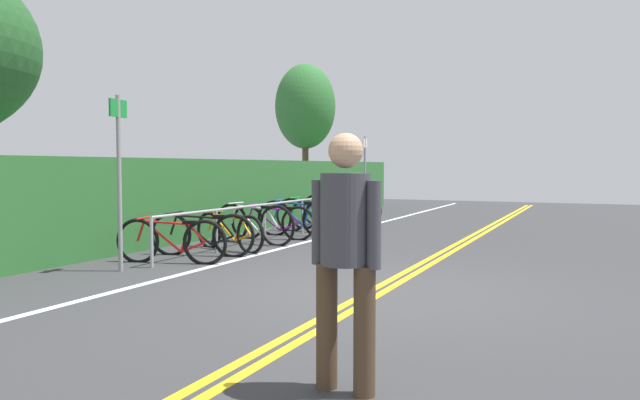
# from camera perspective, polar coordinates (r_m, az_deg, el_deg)

# --- Properties ---
(ground_plane) EXTENTS (38.21, 13.00, 0.05)m
(ground_plane) POSITION_cam_1_polar(r_m,az_deg,el_deg) (7.17, 5.35, -8.72)
(ground_plane) COLOR #353538
(centre_line_yellow_inner) EXTENTS (34.39, 0.10, 0.00)m
(centre_line_yellow_inner) POSITION_cam_1_polar(r_m,az_deg,el_deg) (7.14, 5.96, -8.55)
(centre_line_yellow_inner) COLOR gold
(centre_line_yellow_inner) RESTS_ON ground_plane
(centre_line_yellow_outer) EXTENTS (34.39, 0.10, 0.00)m
(centre_line_yellow_outer) POSITION_cam_1_polar(r_m,az_deg,el_deg) (7.19, 4.74, -8.46)
(centre_line_yellow_outer) COLOR gold
(centre_line_yellow_outer) RESTS_ON ground_plane
(bike_lane_stripe_white) EXTENTS (34.39, 0.12, 0.00)m
(bike_lane_stripe_white) POSITION_cam_1_polar(r_m,az_deg,el_deg) (8.46, -12.72, -6.76)
(bike_lane_stripe_white) COLOR white
(bike_lane_stripe_white) RESTS_ON ground_plane
(bike_rack) EXTENTS (8.17, 0.05, 0.74)m
(bike_rack) POSITION_cam_1_polar(r_m,az_deg,el_deg) (12.40, -3.35, -0.89)
(bike_rack) COLOR #9EA0A5
(bike_rack) RESTS_ON ground_plane
(bicycle_0) EXTENTS (0.57, 1.73, 0.71)m
(bicycle_0) POSITION_cam_1_polar(r_m,az_deg,el_deg) (9.40, -13.75, -3.74)
(bicycle_0) COLOR black
(bicycle_0) RESTS_ON ground_plane
(bicycle_1) EXTENTS (0.55, 1.77, 0.74)m
(bicycle_1) POSITION_cam_1_polar(r_m,az_deg,el_deg) (10.07, -10.99, -3.18)
(bicycle_1) COLOR black
(bicycle_1) RESTS_ON ground_plane
(bicycle_2) EXTENTS (0.63, 1.70, 0.69)m
(bicycle_2) POSITION_cam_1_polar(r_m,az_deg,el_deg) (10.65, -8.49, -2.95)
(bicycle_2) COLOR black
(bicycle_2) RESTS_ON ground_plane
(bicycle_3) EXTENTS (0.46, 1.82, 0.79)m
(bicycle_3) POSITION_cam_1_polar(r_m,az_deg,el_deg) (11.46, -6.21, -2.24)
(bicycle_3) COLOR black
(bicycle_3) RESTS_ON ground_plane
(bicycle_4) EXTENTS (0.49, 1.74, 0.72)m
(bicycle_4) POSITION_cam_1_polar(r_m,az_deg,el_deg) (12.15, -4.44, -2.10)
(bicycle_4) COLOR black
(bicycle_4) RESTS_ON ground_plane
(bicycle_5) EXTENTS (0.47, 1.73, 0.78)m
(bicycle_5) POSITION_cam_1_polar(r_m,az_deg,el_deg) (12.72, -2.16, -1.71)
(bicycle_5) COLOR black
(bicycle_5) RESTS_ON ground_plane
(bicycle_6) EXTENTS (0.46, 1.76, 0.79)m
(bicycle_6) POSITION_cam_1_polar(r_m,az_deg,el_deg) (13.44, -0.83, -1.42)
(bicycle_6) COLOR black
(bicycle_6) RESTS_ON ground_plane
(bicycle_7) EXTENTS (0.53, 1.71, 0.70)m
(bicycle_7) POSITION_cam_1_polar(r_m,az_deg,el_deg) (14.12, 0.62, -1.40)
(bicycle_7) COLOR black
(bicycle_7) RESTS_ON ground_plane
(bicycle_8) EXTENTS (0.46, 1.81, 0.79)m
(bicycle_8) POSITION_cam_1_polar(r_m,az_deg,el_deg) (15.02, 1.22, -0.94)
(bicycle_8) COLOR black
(bicycle_8) RESTS_ON ground_plane
(bicycle_9) EXTENTS (0.56, 1.67, 0.69)m
(bicycle_9) POSITION_cam_1_polar(r_m,az_deg,el_deg) (15.60, 2.72, -0.99)
(bicycle_9) COLOR black
(bicycle_9) RESTS_ON ground_plane
(pedestrian) EXTENTS (0.32, 0.49, 1.66)m
(pedestrian) POSITION_cam_1_polar(r_m,az_deg,el_deg) (3.89, 2.40, -4.17)
(pedestrian) COLOR #4C3826
(pedestrian) RESTS_ON ground_plane
(sign_post_near) EXTENTS (0.36, 0.07, 2.42)m
(sign_post_near) POSITION_cam_1_polar(r_m,az_deg,el_deg) (8.81, -18.28, 2.99)
(sign_post_near) COLOR gray
(sign_post_near) RESTS_ON ground_plane
(sign_post_far) EXTENTS (0.36, 0.06, 2.26)m
(sign_post_far) POSITION_cam_1_polar(r_m,az_deg,el_deg) (16.66, 4.21, 2.85)
(sign_post_far) COLOR gray
(sign_post_far) RESTS_ON ground_plane
(hedge_backdrop) EXTENTS (17.12, 1.30, 1.60)m
(hedge_backdrop) POSITION_cam_1_polar(r_m,az_deg,el_deg) (14.64, -7.22, 0.60)
(hedge_backdrop) COLOR #2D6B30
(hedge_backdrop) RESTS_ON ground_plane
(tree_mid) EXTENTS (2.06, 2.06, 4.93)m
(tree_mid) POSITION_cam_1_polar(r_m,az_deg,el_deg) (21.03, -1.39, 8.69)
(tree_mid) COLOR brown
(tree_mid) RESTS_ON ground_plane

